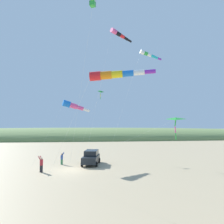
# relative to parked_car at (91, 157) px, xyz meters

# --- Properties ---
(ground_plane) EXTENTS (600.00, 600.00, 0.00)m
(ground_plane) POSITION_rel_parked_car_xyz_m (-3.09, 2.25, -0.95)
(ground_plane) COLOR tan
(dune_ridge_grassy) EXTENTS (28.00, 240.00, 8.81)m
(dune_ridge_grassy) POSITION_rel_parked_car_xyz_m (51.91, 2.25, -0.95)
(dune_ridge_grassy) COLOR #6B844C
(dune_ridge_grassy) RESTS_ON ground_plane
(parked_car) EXTENTS (4.55, 2.64, 1.85)m
(parked_car) POSITION_rel_parked_car_xyz_m (0.00, 0.00, 0.00)
(parked_car) COLOR black
(parked_car) RESTS_ON ground_plane
(cooler_box) EXTENTS (0.62, 0.42, 0.42)m
(cooler_box) POSITION_rel_parked_car_xyz_m (2.79, -0.37, -0.74)
(cooler_box) COLOR yellow
(cooler_box) RESTS_ON ground_plane
(person_adult_flyer) EXTENTS (0.54, 0.62, 1.79)m
(person_adult_flyer) POSITION_rel_parked_car_xyz_m (-3.93, 5.56, 0.02)
(person_adult_flyer) COLOR #232328
(person_adult_flyer) RESTS_ON ground_plane
(person_child_green_jacket) EXTENTS (0.47, 0.55, 1.59)m
(person_child_green_jacket) POSITION_rel_parked_car_xyz_m (0.39, 3.90, -0.09)
(person_child_green_jacket) COLOR #3D7F51
(person_child_green_jacket) RESTS_ON ground_plane
(kite_delta_checkered_midright) EXTENTS (4.30, 4.58, 11.49)m
(kite_delta_checkered_midright) POSITION_rel_parked_car_xyz_m (7.78, -1.66, 10.19)
(kite_delta_checkered_midright) COLOR green
(kite_delta_checkered_midright) RESTS_ON ground_plane
(kite_box_long_streamer_left) EXTENTS (7.51, 3.18, 19.35)m
(kite_box_long_streamer_left) POSITION_rel_parked_car_xyz_m (-6.50, 0.03, 17.67)
(kite_box_long_streamer_left) COLOR yellow
(kite_box_long_streamer_left) RESTS_ON ground_plane
(kite_windsock_long_streamer_right) EXTENTS (7.92, 9.26, 9.49)m
(kite_windsock_long_streamer_right) POSITION_rel_parked_car_xyz_m (-12.07, -1.56, 8.16)
(kite_windsock_long_streamer_right) COLOR red
(kite_windsock_long_streamer_right) RESTS_ON ground_plane
(kite_windsock_red_high_left) EXTENTS (4.67, 6.98, 8.76)m
(kite_windsock_red_high_left) POSITION_rel_parked_car_xyz_m (1.20, 2.64, 7.03)
(kite_windsock_red_high_left) COLOR blue
(kite_windsock_red_high_left) RESTS_ON ground_plane
(kite_windsock_orange_high_right) EXTENTS (2.76, 6.90, 18.65)m
(kite_windsock_orange_high_right) POSITION_rel_parked_car_xyz_m (0.06, -3.81, 17.18)
(kite_windsock_orange_high_right) COLOR #EF4C93
(kite_windsock_orange_high_right) RESTS_ON ground_plane
(kite_windsock_magenta_far_left) EXTENTS (2.59, 9.16, 17.10)m
(kite_windsock_magenta_far_left) POSITION_rel_parked_car_xyz_m (2.86, -8.87, 15.47)
(kite_windsock_magenta_far_left) COLOR white
(kite_windsock_magenta_far_left) RESTS_ON ground_plane
(kite_delta_yellow_midlevel) EXTENTS (6.47, 13.64, 6.33)m
(kite_delta_yellow_midlevel) POSITION_rel_parked_car_xyz_m (-2.68, -10.71, 5.04)
(kite_delta_yellow_midlevel) COLOR green
(kite_delta_yellow_midlevel) RESTS_ON ground_plane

